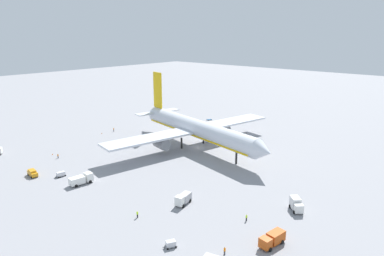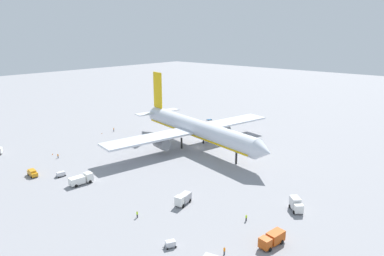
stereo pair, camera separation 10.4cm
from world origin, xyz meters
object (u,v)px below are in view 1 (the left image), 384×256
Objects in this scene: baggage_cart_1 at (61,174)px; ground_worker_2 at (246,218)px; service_truck_3 at (272,239)px; ground_worker_1 at (114,130)px; ground_worker_3 at (225,251)px; traffic_cone_1 at (102,133)px; baggage_cart_2 at (209,120)px; service_truck_5 at (183,199)px; baggage_cart_0 at (171,244)px; service_van at (32,173)px; ground_worker_4 at (137,214)px; ground_worker_0 at (58,156)px; service_truck_0 at (296,204)px; service_truck_4 at (81,179)px; airliner at (195,128)px; traffic_cone_0 at (53,154)px.

ground_worker_2 is (56.79, 15.52, 0.02)m from baggage_cart_1.
ground_worker_2 is (-9.26, 4.63, -0.68)m from service_truck_3.
ground_worker_3 is at bearing -23.60° from ground_worker_1.
traffic_cone_1 is at bearing 167.19° from ground_worker_2.
traffic_cone_1 is (-19.49, -50.48, 0.01)m from baggage_cart_2.
service_truck_5 reaches higher than ground_worker_2.
ground_worker_3 is (89.79, -39.23, -0.00)m from ground_worker_1.
ground_worker_1 is at bearing 156.40° from ground_worker_3.
traffic_cone_1 is at bearing -111.11° from baggage_cart_2.
service_truck_5 is 10.05× the size of traffic_cone_1.
baggage_cart_0 is at bearing -25.61° from traffic_cone_1.
service_van is 1.33× the size of baggage_cart_1.
ground_worker_1 reaches higher than ground_worker_4.
ground_worker_0 reaches higher than baggage_cart_2.
ground_worker_0 is (-15.72, 7.45, 0.02)m from baggage_cart_1.
service_truck_5 is 89.57m from baggage_cart_2.
baggage_cart_0 is 89.53m from traffic_cone_1.
service_truck_0 reaches higher than ground_worker_4.
service_truck_5 is at bearing -145.39° from service_truck_0.
service_truck_5 is at bearing 124.88° from baggage_cart_0.
ground_worker_0 reaches higher than baggage_cart_0.
ground_worker_2 is at bearing 105.37° from ground_worker_3.
service_truck_4 is at bearing -153.65° from service_truck_0.
service_truck_3 is 81.84m from ground_worker_0.
airliner is 10.56× the size of service_truck_4.
ground_worker_2 is at bearing 18.34° from service_van.
service_truck_0 reaches higher than traffic_cone_1.
ground_worker_0 reaches higher than traffic_cone_1.
traffic_cone_0 is at bearing -70.95° from traffic_cone_1.
service_truck_4 is 49.30m from ground_worker_2.
service_truck_0 is 26.16m from ground_worker_3.
baggage_cart_2 is at bearing 121.60° from airliner.
airliner is 42.66× the size of ground_worker_1.
baggage_cart_1 is 60.59m from ground_worker_3.
baggage_cart_0 is at bearing -107.59° from ground_worker_2.
ground_worker_0 is 76.50m from ground_worker_3.
service_van is at bearing -173.13° from ground_worker_4.
ground_worker_4 is at bearing -106.42° from service_truck_5.
baggage_cart_0 is 5.37× the size of traffic_cone_1.
airliner is 50.30m from ground_worker_0.
ground_worker_0 is 36.17m from ground_worker_1.
service_truck_4 reaches higher than baggage_cart_2.
baggage_cart_0 is at bearing -6.47° from service_truck_4.
traffic_cone_1 reaches higher than baggage_cart_2.
ground_worker_4 is 57.63m from traffic_cone_0.
service_truck_0 is 28.10m from service_truck_5.
service_truck_0 reaches higher than traffic_cone_0.
ground_worker_4 is (-20.25, -15.86, 0.04)m from ground_worker_2.
baggage_cart_0 reaches higher than baggage_cart_2.
service_truck_4 is 12.61× the size of traffic_cone_1.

